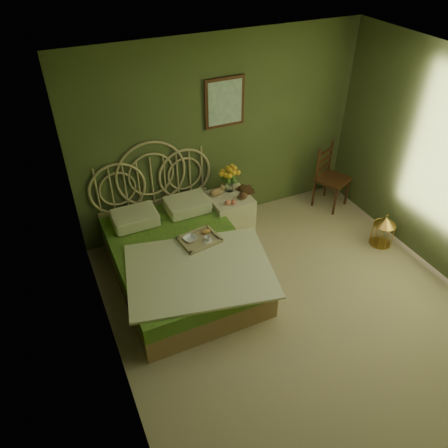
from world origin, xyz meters
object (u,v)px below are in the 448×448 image
chair (330,173)px  birdcage (383,231)px  nightstand (230,210)px  bed (180,258)px

chair → birdcage: bearing=-110.0°
nightstand → chair: 1.68m
bed → chair: bed is taller
bed → nightstand: (0.95, 0.60, 0.05)m
nightstand → birdcage: (1.76, -1.12, -0.15)m
nightstand → birdcage: bearing=-32.5°
chair → bed: bearing=169.4°
bed → birdcage: (2.70, -0.52, -0.10)m
bed → birdcage: size_ratio=5.22×
nightstand → chair: bearing=1.2°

